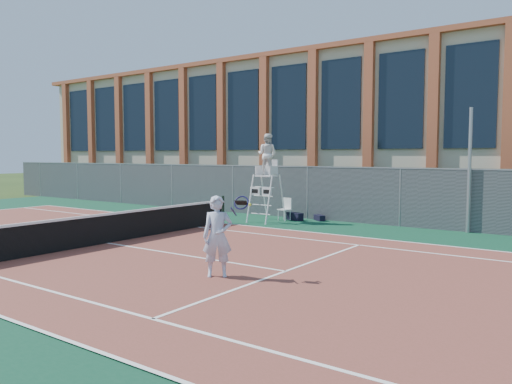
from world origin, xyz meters
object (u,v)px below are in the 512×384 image
Objects in this scene: umpire_chair at (267,157)px; plastic_chair at (286,207)px; steel_pole at (469,171)px; tennis_player at (218,236)px.

plastic_chair is at bearing 62.78° from umpire_chair.
steel_pole is 2.42× the size of tennis_player.
tennis_player is (3.91, -9.11, 0.37)m from plastic_chair.
plastic_chair is (-6.93, -0.87, -1.62)m from steel_pole.
tennis_player is (4.31, -8.32, -1.71)m from umpire_chair.
umpire_chair is 2.26m from plastic_chair.
tennis_player is (-3.03, -9.97, -1.24)m from steel_pole.
umpire_chair is 2.01× the size of tennis_player.
steel_pole is at bearing 7.12° from plastic_chair.
umpire_chair is 3.88× the size of plastic_chair.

